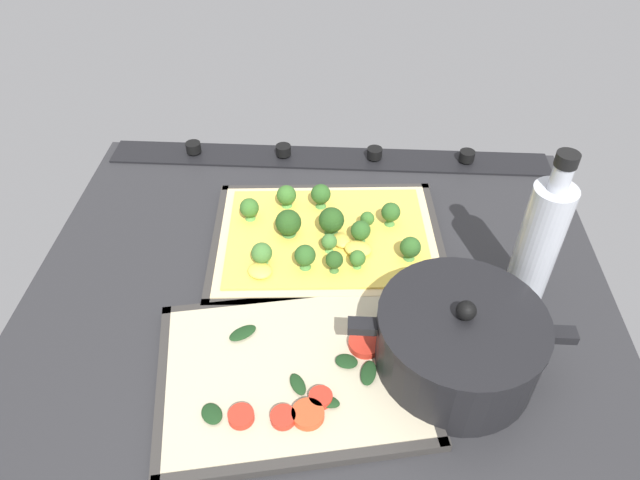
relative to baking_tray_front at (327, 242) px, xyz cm
name	(u,v)px	position (x,y,z in cm)	size (l,w,h in cm)	color
ground_plane	(320,281)	(0.77, 6.79, -1.86)	(84.53, 67.25, 3.00)	#28282B
stove_control_panel	(329,157)	(0.77, -23.33, 0.18)	(81.15, 7.00, 2.60)	black
baking_tray_front	(327,242)	(0.00, 0.00, 0.00)	(37.70, 29.95, 1.30)	#33302D
broccoli_pizza	(325,235)	(0.26, 0.28, 1.66)	(35.13, 27.38, 6.03)	beige
baking_tray_back	(292,374)	(3.28, 24.79, 0.01)	(37.45, 31.20, 1.30)	#33302D
veggie_pizza_back	(294,372)	(2.99, 25.09, 0.69)	(34.63, 28.38, 1.90)	#BAAF90
cooking_pot	(458,343)	(-17.06, 22.27, 4.49)	(27.19, 20.39, 12.01)	black
oil_bottle	(538,244)	(-28.12, 9.76, 9.99)	(5.54, 5.54, 24.47)	#B7BCC6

